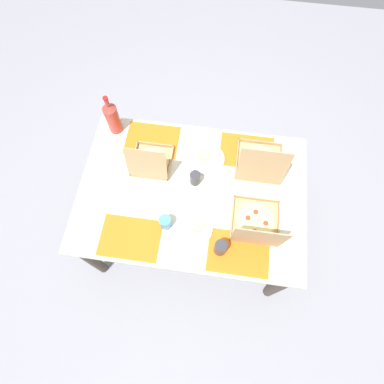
{
  "coord_description": "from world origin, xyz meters",
  "views": [
    {
      "loc": [
        -0.11,
        0.8,
        2.58
      ],
      "look_at": [
        0.0,
        0.0,
        0.75
      ],
      "focal_mm": 29.68,
      "sensor_mm": 36.0,
      "label": 1
    }
  ],
  "objects_px": {
    "pizza_box_center": "(151,162)",
    "cup_clear_right": "(165,222)",
    "soda_bottle": "(112,117)",
    "cup_red": "(221,248)",
    "pizza_box_edge_far": "(256,224)",
    "pizza_box_corner_left": "(259,163)",
    "cup_spare": "(195,178)",
    "plate_near_right": "(206,159)",
    "plate_near_left": "(195,228)"
  },
  "relations": [
    {
      "from": "pizza_box_corner_left",
      "to": "soda_bottle",
      "type": "relative_size",
      "value": 1.01
    },
    {
      "from": "plate_near_left",
      "to": "pizza_box_center",
      "type": "bearing_deg",
      "value": -49.24
    },
    {
      "from": "plate_near_left",
      "to": "cup_red",
      "type": "relative_size",
      "value": 1.98
    },
    {
      "from": "plate_near_right",
      "to": "soda_bottle",
      "type": "height_order",
      "value": "soda_bottle"
    },
    {
      "from": "pizza_box_corner_left",
      "to": "cup_spare",
      "type": "height_order",
      "value": "pizza_box_corner_left"
    },
    {
      "from": "soda_bottle",
      "to": "plate_near_right",
      "type": "bearing_deg",
      "value": 166.71
    },
    {
      "from": "pizza_box_center",
      "to": "cup_red",
      "type": "distance_m",
      "value": 0.71
    },
    {
      "from": "pizza_box_edge_far",
      "to": "cup_red",
      "type": "xyz_separation_m",
      "value": [
        0.19,
        0.17,
        0.01
      ]
    },
    {
      "from": "cup_spare",
      "to": "pizza_box_edge_far",
      "type": "bearing_deg",
      "value": 147.75
    },
    {
      "from": "pizza_box_center",
      "to": "plate_near_left",
      "type": "xyz_separation_m",
      "value": [
        -0.34,
        0.39,
        -0.04
      ]
    },
    {
      "from": "pizza_box_edge_far",
      "to": "cup_clear_right",
      "type": "relative_size",
      "value": 3.37
    },
    {
      "from": "pizza_box_center",
      "to": "cup_spare",
      "type": "distance_m",
      "value": 0.31
    },
    {
      "from": "pizza_box_edge_far",
      "to": "soda_bottle",
      "type": "distance_m",
      "value": 1.15
    },
    {
      "from": "cup_red",
      "to": "cup_clear_right",
      "type": "distance_m",
      "value": 0.36
    },
    {
      "from": "cup_red",
      "to": "cup_spare",
      "type": "relative_size",
      "value": 1.1
    },
    {
      "from": "pizza_box_center",
      "to": "pizza_box_edge_far",
      "type": "bearing_deg",
      "value": 154.62
    },
    {
      "from": "pizza_box_edge_far",
      "to": "pizza_box_center",
      "type": "bearing_deg",
      "value": -25.38
    },
    {
      "from": "pizza_box_center",
      "to": "plate_near_right",
      "type": "height_order",
      "value": "pizza_box_center"
    },
    {
      "from": "plate_near_left",
      "to": "plate_near_right",
      "type": "relative_size",
      "value": 0.91
    },
    {
      "from": "pizza_box_corner_left",
      "to": "plate_near_right",
      "type": "relative_size",
      "value": 1.38
    },
    {
      "from": "pizza_box_edge_far",
      "to": "cup_spare",
      "type": "bearing_deg",
      "value": -32.25
    },
    {
      "from": "pizza_box_edge_far",
      "to": "pizza_box_corner_left",
      "type": "bearing_deg",
      "value": -89.87
    },
    {
      "from": "pizza_box_corner_left",
      "to": "soda_bottle",
      "type": "height_order",
      "value": "pizza_box_corner_left"
    },
    {
      "from": "pizza_box_center",
      "to": "plate_near_right",
      "type": "bearing_deg",
      "value": -165.03
    },
    {
      "from": "plate_near_right",
      "to": "soda_bottle",
      "type": "distance_m",
      "value": 0.67
    },
    {
      "from": "pizza_box_edge_far",
      "to": "soda_bottle",
      "type": "relative_size",
      "value": 0.99
    },
    {
      "from": "plate_near_left",
      "to": "cup_clear_right",
      "type": "bearing_deg",
      "value": -0.47
    },
    {
      "from": "pizza_box_corner_left",
      "to": "cup_red",
      "type": "distance_m",
      "value": 0.62
    },
    {
      "from": "pizza_box_edge_far",
      "to": "cup_red",
      "type": "distance_m",
      "value": 0.26
    },
    {
      "from": "cup_red",
      "to": "pizza_box_edge_far",
      "type": "bearing_deg",
      "value": -138.33
    },
    {
      "from": "cup_red",
      "to": "plate_near_left",
      "type": "bearing_deg",
      "value": -33.11
    },
    {
      "from": "pizza_box_center",
      "to": "pizza_box_corner_left",
      "type": "distance_m",
      "value": 0.7
    },
    {
      "from": "plate_near_right",
      "to": "plate_near_left",
      "type": "bearing_deg",
      "value": 88.9
    },
    {
      "from": "cup_spare",
      "to": "cup_clear_right",
      "type": "distance_m",
      "value": 0.34
    },
    {
      "from": "plate_near_left",
      "to": "cup_spare",
      "type": "distance_m",
      "value": 0.32
    },
    {
      "from": "plate_near_right",
      "to": "cup_red",
      "type": "bearing_deg",
      "value": 104.49
    },
    {
      "from": "plate_near_left",
      "to": "plate_near_right",
      "type": "height_order",
      "value": "same"
    },
    {
      "from": "pizza_box_corner_left",
      "to": "cup_red",
      "type": "relative_size",
      "value": 3.01
    },
    {
      "from": "pizza_box_center",
      "to": "plate_near_right",
      "type": "distance_m",
      "value": 0.36
    },
    {
      "from": "pizza_box_corner_left",
      "to": "cup_spare",
      "type": "bearing_deg",
      "value": 22.97
    },
    {
      "from": "soda_bottle",
      "to": "cup_red",
      "type": "height_order",
      "value": "soda_bottle"
    },
    {
      "from": "pizza_box_center",
      "to": "cup_red",
      "type": "height_order",
      "value": "pizza_box_center"
    },
    {
      "from": "plate_near_right",
      "to": "cup_clear_right",
      "type": "xyz_separation_m",
      "value": [
        0.19,
        0.48,
        0.04
      ]
    },
    {
      "from": "pizza_box_center",
      "to": "cup_clear_right",
      "type": "bearing_deg",
      "value": 112.58
    },
    {
      "from": "pizza_box_corner_left",
      "to": "cup_spare",
      "type": "relative_size",
      "value": 3.32
    },
    {
      "from": "plate_near_right",
      "to": "cup_clear_right",
      "type": "distance_m",
      "value": 0.52
    },
    {
      "from": "pizza_box_corner_left",
      "to": "pizza_box_edge_far",
      "type": "height_order",
      "value": "pizza_box_corner_left"
    },
    {
      "from": "pizza_box_center",
      "to": "pizza_box_edge_far",
      "type": "distance_m",
      "value": 0.77
    },
    {
      "from": "pizza_box_corner_left",
      "to": "pizza_box_edge_far",
      "type": "relative_size",
      "value": 1.02
    },
    {
      "from": "pizza_box_center",
      "to": "cup_clear_right",
      "type": "height_order",
      "value": "pizza_box_center"
    }
  ]
}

